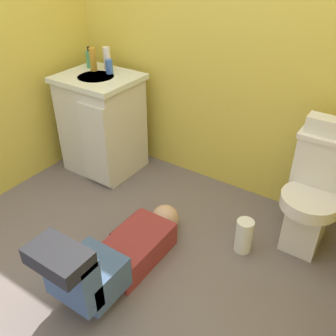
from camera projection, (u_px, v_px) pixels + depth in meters
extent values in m
cube|color=#6C5F5D|center=(135.00, 251.00, 2.44)|extent=(3.00, 3.03, 0.04)
cube|color=gold|center=(223.00, 28.00, 2.52)|extent=(2.66, 0.08, 2.40)
cube|color=silver|center=(306.00, 221.00, 2.38)|extent=(0.22, 0.30, 0.38)
cylinder|color=silver|center=(310.00, 202.00, 2.24)|extent=(0.35, 0.35, 0.08)
cube|color=silver|center=(324.00, 164.00, 2.28)|extent=(0.34, 0.17, 0.34)
cube|color=silver|center=(332.00, 138.00, 2.18)|extent=(0.36, 0.19, 0.03)
cube|color=silver|center=(103.00, 126.00, 3.08)|extent=(0.56, 0.48, 0.78)
cube|color=silver|center=(98.00, 78.00, 2.86)|extent=(0.60, 0.52, 0.04)
cylinder|color=silver|center=(96.00, 80.00, 2.85)|extent=(0.28, 0.28, 0.05)
cube|color=silver|center=(95.00, 146.00, 2.84)|extent=(0.26, 0.03, 0.66)
cylinder|color=silver|center=(109.00, 65.00, 2.92)|extent=(0.02, 0.02, 0.10)
cube|color=maroon|center=(135.00, 248.00, 2.32)|extent=(0.29, 0.52, 0.17)
sphere|color=tan|center=(165.00, 218.00, 2.55)|extent=(0.19, 0.19, 0.19)
cube|color=#3F567C|center=(93.00, 275.00, 2.02)|extent=(0.31, 0.28, 0.20)
cube|color=#3F567C|center=(71.00, 277.00, 1.86)|extent=(0.31, 0.12, 0.32)
cube|color=black|center=(59.00, 258.00, 1.73)|extent=(0.31, 0.19, 0.09)
cylinder|color=maroon|center=(128.00, 226.00, 2.54)|extent=(0.08, 0.30, 0.08)
cube|color=silver|center=(326.00, 126.00, 2.17)|extent=(0.22, 0.11, 0.10)
cylinder|color=#4B9962|center=(90.00, 59.00, 2.99)|extent=(0.06, 0.06, 0.13)
cylinder|color=black|center=(88.00, 49.00, 2.94)|extent=(0.02, 0.02, 0.04)
cylinder|color=#C28826|center=(93.00, 60.00, 2.90)|extent=(0.05, 0.05, 0.18)
cylinder|color=white|center=(107.00, 59.00, 2.93)|extent=(0.06, 0.06, 0.18)
cylinder|color=#3D66BC|center=(109.00, 67.00, 2.86)|extent=(0.06, 0.06, 0.11)
cylinder|color=white|center=(244.00, 236.00, 2.37)|extent=(0.11, 0.11, 0.24)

